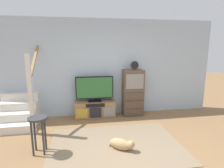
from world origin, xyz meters
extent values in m
plane|color=olive|center=(0.00, 0.00, 0.00)|extent=(20.00, 20.00, 0.00)
cube|color=#A8BCD1|center=(0.00, 2.46, 1.35)|extent=(6.40, 0.12, 2.70)
cube|color=#847056|center=(0.00, 0.60, 0.01)|extent=(2.60, 1.80, 0.01)
cube|color=#997047|center=(-0.30, 2.20, 0.23)|extent=(1.12, 0.36, 0.45)
cube|color=#B79333|center=(-0.67, 2.01, 0.19)|extent=(0.31, 0.02, 0.27)
cube|color=#232328|center=(-0.30, 2.01, 0.19)|extent=(0.31, 0.02, 0.27)
cube|color=gray|center=(0.07, 2.01, 0.19)|extent=(0.31, 0.02, 0.27)
cube|color=black|center=(-0.30, 2.01, 0.40)|extent=(0.50, 0.02, 0.09)
cube|color=black|center=(-0.30, 2.22, 0.46)|extent=(0.36, 0.22, 0.02)
cylinder|color=black|center=(-0.30, 2.22, 0.50)|extent=(0.05, 0.05, 0.06)
cube|color=black|center=(-0.30, 2.22, 0.84)|extent=(1.03, 0.05, 0.62)
cube|color=#2D6B38|center=(-0.30, 2.19, 0.84)|extent=(0.98, 0.01, 0.57)
cube|color=brown|center=(0.79, 2.21, 0.66)|extent=(0.58, 0.34, 1.31)
cube|color=#4E3C2F|center=(0.79, 2.03, 0.12)|extent=(0.53, 0.02, 0.20)
sphere|color=olive|center=(0.79, 2.01, 0.12)|extent=(0.03, 0.03, 0.03)
cube|color=#4E3C2F|center=(0.79, 2.03, 0.36)|extent=(0.53, 0.02, 0.20)
sphere|color=olive|center=(0.79, 2.01, 0.36)|extent=(0.03, 0.03, 0.03)
cube|color=#4E3C2F|center=(0.79, 2.03, 0.60)|extent=(0.53, 0.02, 0.20)
sphere|color=olive|center=(0.79, 2.01, 0.60)|extent=(0.03, 0.03, 0.03)
cube|color=gray|center=(0.79, 2.03, 1.02)|extent=(0.49, 0.02, 0.41)
cube|color=#4C3823|center=(0.82, 2.19, 1.32)|extent=(0.14, 0.08, 0.02)
cylinder|color=brown|center=(0.82, 2.19, 1.45)|extent=(0.23, 0.04, 0.23)
cylinder|color=black|center=(0.82, 2.16, 1.45)|extent=(0.19, 0.01, 0.19)
cube|color=silver|center=(-2.25, 1.53, 0.10)|extent=(0.90, 0.26, 0.19)
cube|color=silver|center=(-2.25, 1.79, 0.19)|extent=(0.90, 0.26, 0.38)
cube|color=silver|center=(-2.25, 2.05, 0.29)|extent=(0.90, 0.26, 0.57)
cube|color=silver|center=(-2.25, 2.31, 0.38)|extent=(0.90, 0.26, 0.76)
cube|color=silver|center=(-2.25, 2.57, 0.47)|extent=(0.90, 0.26, 0.95)
cube|color=silver|center=(-1.75, 1.40, 0.90)|extent=(0.09, 0.09, 1.80)
cube|color=#9E7547|center=(-1.75, 2.05, 1.70)|extent=(0.06, 1.33, 0.99)
cylinder|color=#333338|center=(-1.54, 0.48, 0.33)|extent=(0.04, 0.04, 0.66)
cylinder|color=#333338|center=(-1.35, 0.48, 0.33)|extent=(0.04, 0.04, 0.66)
cylinder|color=#333338|center=(-1.54, 0.67, 0.33)|extent=(0.04, 0.04, 0.66)
cylinder|color=#333338|center=(-1.35, 0.67, 0.33)|extent=(0.04, 0.04, 0.66)
cylinder|color=#333338|center=(-1.44, 0.58, 0.68)|extent=(0.34, 0.34, 0.03)
ellipsoid|color=tan|center=(0.06, 0.44, 0.11)|extent=(0.47, 0.42, 0.22)
sphere|color=tan|center=(0.23, 0.32, 0.15)|extent=(0.15, 0.15, 0.15)
cylinder|color=tan|center=(-0.11, 0.56, 0.08)|extent=(0.10, 0.09, 0.16)
camera|label=1|loc=(-0.61, -2.67, 1.93)|focal=29.13mm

